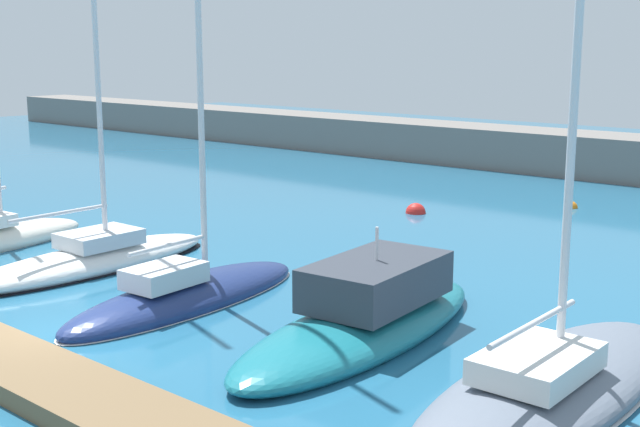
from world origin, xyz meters
TOP-DOWN VIEW (x-y plane):
  - ground_plane at (0.00, 0.00)m, footprint 120.00×120.00m
  - breakwater_seawall at (0.00, 32.79)m, footprint 108.00×3.96m
  - sailboat_white_second at (-4.85, 4.34)m, footprint 2.58×8.90m
  - sailboat_navy_third at (0.18, 3.91)m, footprint 2.95×8.45m
  - motorboat_teal_fourth at (5.43, 5.02)m, footprint 3.82×9.50m
  - sailboat_slate_fifth at (10.35, 4.65)m, footprint 3.34×9.66m
  - mooring_buoy_orange at (2.01, 23.57)m, footprint 0.58×0.58m
  - mooring_buoy_red at (-2.31, 18.26)m, footprint 0.84×0.84m

SIDE VIEW (x-z plane):
  - ground_plane at x=0.00m, z-range 0.00..0.00m
  - mooring_buoy_orange at x=2.01m, z-range -0.29..0.29m
  - mooring_buoy_red at x=-2.31m, z-range -0.42..0.42m
  - sailboat_navy_third at x=0.18m, z-range -8.34..8.97m
  - sailboat_slate_fifth at x=10.35m, z-range -9.71..10.43m
  - sailboat_white_second at x=-4.85m, z-range -8.22..9.03m
  - motorboat_teal_fourth at x=5.43m, z-range -0.95..1.93m
  - breakwater_seawall at x=0.00m, z-range 0.00..2.22m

